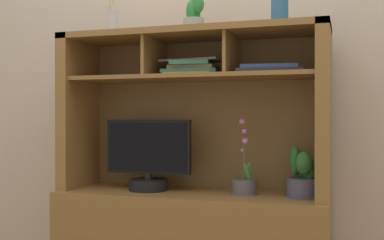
# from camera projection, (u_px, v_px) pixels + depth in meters

# --- Properties ---
(back_wall) EXTENTS (6.00, 0.02, 2.80)m
(back_wall) POSITION_uv_depth(u_px,v_px,m) (207.00, 36.00, 2.63)
(back_wall) COLOR beige
(back_wall) RESTS_ON ground
(media_console) EXTENTS (1.32, 0.49, 1.38)m
(media_console) POSITION_uv_depth(u_px,v_px,m) (192.00, 223.00, 2.39)
(media_console) COLOR olive
(media_console) RESTS_ON ground
(tv_monitor) EXTENTS (0.44, 0.20, 0.35)m
(tv_monitor) POSITION_uv_depth(u_px,v_px,m) (148.00, 160.00, 2.43)
(tv_monitor) COLOR black
(tv_monitor) RESTS_ON media_console
(potted_orchid) EXTENTS (0.13, 0.13, 0.36)m
(potted_orchid) POSITION_uv_depth(u_px,v_px,m) (244.00, 183.00, 2.32)
(potted_orchid) COLOR #555056
(potted_orchid) RESTS_ON media_console
(potted_fern) EXTENTS (0.17, 0.17, 0.24)m
(potted_fern) POSITION_uv_depth(u_px,v_px,m) (303.00, 177.00, 2.23)
(potted_fern) COLOR #474657
(potted_fern) RESTS_ON media_console
(magazine_stack_left) EXTENTS (0.32, 0.27, 0.08)m
(magazine_stack_left) POSITION_uv_depth(u_px,v_px,m) (192.00, 68.00, 2.40)
(magazine_stack_left) COLOR gold
(magazine_stack_left) RESTS_ON media_console
(magazine_stack_centre) EXTENTS (0.33, 0.25, 0.04)m
(magazine_stack_centre) POSITION_uv_depth(u_px,v_px,m) (269.00, 70.00, 2.26)
(magazine_stack_centre) COLOR #2E2C3E
(magazine_stack_centre) RESTS_ON media_console
(diffuser_bottle) EXTENTS (0.06, 0.06, 0.34)m
(diffuser_bottle) POSITION_uv_depth(u_px,v_px,m) (112.00, 22.00, 2.50)
(diffuser_bottle) COLOR #B7B5B5
(diffuser_bottle) RESTS_ON media_console
(potted_succulent) EXTENTS (0.12, 0.12, 0.18)m
(potted_succulent) POSITION_uv_depth(u_px,v_px,m) (194.00, 18.00, 2.41)
(potted_succulent) COLOR #909D97
(potted_succulent) RESTS_ON media_console
(ceramic_vase) EXTENTS (0.08, 0.08, 0.15)m
(ceramic_vase) POSITION_uv_depth(u_px,v_px,m) (280.00, 10.00, 2.25)
(ceramic_vase) COLOR #2A5C8E
(ceramic_vase) RESTS_ON media_console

